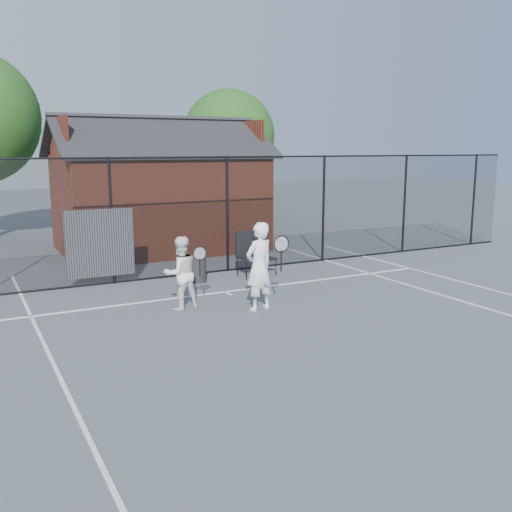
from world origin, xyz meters
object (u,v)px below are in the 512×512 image
clubhouse (160,199)px  chair_left (250,255)px  player_back (181,273)px  waste_bin (197,269)px  player_front (259,266)px  chair_right (266,257)px

clubhouse → chair_left: clubhouse is taller
player_back → waste_bin: size_ratio=2.37×
player_front → waste_bin: (-0.18, 2.84, -0.58)m
player_front → player_back: (-1.37, 0.77, -0.15)m
clubhouse → player_front: clubhouse is taller
player_back → chair_left: (2.55, 1.95, -0.18)m
chair_left → waste_bin: size_ratio=1.79×
player_front → chair_right: bearing=59.1°
clubhouse → player_front: size_ratio=3.67×
player_front → waste_bin: bearing=93.6°
player_back → chair_left: 3.22m
player_back → clubhouse: bearing=74.8°
clubhouse → player_front: 7.67m
player_back → chair_right: (3.00, 1.95, -0.27)m
player_back → waste_bin: (1.19, 2.08, -0.43)m
chair_left → clubhouse: bearing=94.9°
player_back → chair_right: size_ratio=1.57×
chair_left → player_back: bearing=-145.7°
clubhouse → chair_right: clubhouse is taller
player_back → chair_left: bearing=37.5°
clubhouse → player_front: bearing=-93.7°
chair_left → waste_bin: 1.39m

